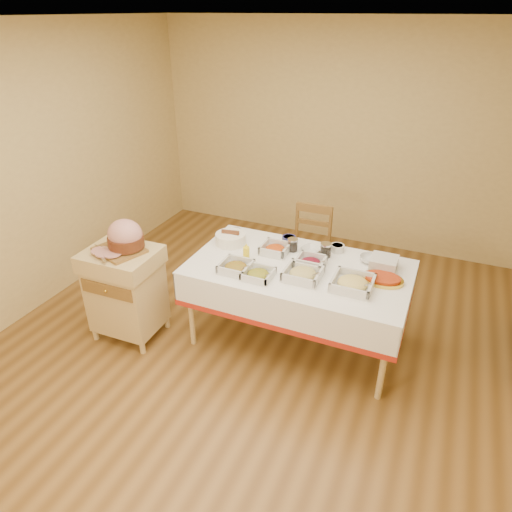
{
  "coord_description": "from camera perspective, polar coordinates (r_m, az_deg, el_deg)",
  "views": [
    {
      "loc": [
        1.29,
        -2.86,
        2.65
      ],
      "look_at": [
        -0.05,
        0.2,
        0.83
      ],
      "focal_mm": 32.0,
      "sensor_mm": 36.0,
      "label": 1
    }
  ],
  "objects": [
    {
      "name": "room_shell",
      "position": [
        3.41,
        -0.61,
        5.26
      ],
      "size": [
        5.0,
        5.0,
        5.0
      ],
      "color": "brown",
      "rests_on": "ground"
    },
    {
      "name": "dining_table",
      "position": [
        3.89,
        5.3,
        -3.37
      ],
      "size": [
        1.82,
        1.02,
        0.76
      ],
      "color": "#D3B774",
      "rests_on": "ground"
    },
    {
      "name": "butcher_cart",
      "position": [
        4.18,
        -15.98,
        -3.91
      ],
      "size": [
        0.62,
        0.52,
        0.85
      ],
      "color": "#D3B774",
      "rests_on": "ground"
    },
    {
      "name": "dining_chair",
      "position": [
        4.72,
        6.59,
        0.85
      ],
      "size": [
        0.42,
        0.41,
        0.91
      ],
      "color": "brown",
      "rests_on": "ground"
    },
    {
      "name": "ham_on_board",
      "position": [
        3.94,
        -16.13,
        2.18
      ],
      "size": [
        0.42,
        0.4,
        0.28
      ],
      "color": "brown",
      "rests_on": "butcher_cart"
    },
    {
      "name": "serving_dish_a",
      "position": [
        3.72,
        -2.54,
        -1.36
      ],
      "size": [
        0.25,
        0.24,
        0.11
      ],
      "color": "silver",
      "rests_on": "dining_table"
    },
    {
      "name": "serving_dish_b",
      "position": [
        3.63,
        0.28,
        -2.27
      ],
      "size": [
        0.23,
        0.23,
        0.09
      ],
      "color": "silver",
      "rests_on": "dining_table"
    },
    {
      "name": "serving_dish_c",
      "position": [
        3.64,
        5.88,
        -2.18
      ],
      "size": [
        0.29,
        0.29,
        0.12
      ],
      "color": "silver",
      "rests_on": "dining_table"
    },
    {
      "name": "serving_dish_d",
      "position": [
        3.58,
        11.99,
        -3.33
      ],
      "size": [
        0.31,
        0.31,
        0.12
      ],
      "color": "silver",
      "rests_on": "dining_table"
    },
    {
      "name": "serving_dish_e",
      "position": [
        4.0,
        2.41,
        0.9
      ],
      "size": [
        0.24,
        0.23,
        0.11
      ],
      "color": "silver",
      "rests_on": "dining_table"
    },
    {
      "name": "serving_dish_f",
      "position": [
        3.81,
        6.82,
        -0.8
      ],
      "size": [
        0.24,
        0.23,
        0.11
      ],
      "color": "silver",
      "rests_on": "dining_table"
    },
    {
      "name": "small_bowl_left",
      "position": [
        4.33,
        -2.56,
        3.08
      ],
      "size": [
        0.11,
        0.11,
        0.05
      ],
      "color": "silver",
      "rests_on": "dining_table"
    },
    {
      "name": "small_bowl_mid",
      "position": [
        4.19,
        4.13,
        2.15
      ],
      "size": [
        0.13,
        0.13,
        0.05
      ],
      "color": "navy",
      "rests_on": "dining_table"
    },
    {
      "name": "small_bowl_right",
      "position": [
        4.08,
        10.13,
        1.04
      ],
      "size": [
        0.12,
        0.12,
        0.06
      ],
      "color": "silver",
      "rests_on": "dining_table"
    },
    {
      "name": "bowl_white_imported",
      "position": [
        4.04,
        6.9,
        0.75
      ],
      "size": [
        0.22,
        0.22,
        0.04
      ],
      "primitive_type": "imported",
      "rotation": [
        0.0,
        0.0,
        -0.38
      ],
      "color": "silver",
      "rests_on": "dining_table"
    },
    {
      "name": "bowl_small_imported",
      "position": [
        3.97,
        13.99,
        -0.38
      ],
      "size": [
        0.19,
        0.19,
        0.05
      ],
      "primitive_type": "imported",
      "rotation": [
        0.0,
        0.0,
        -0.2
      ],
      "color": "silver",
      "rests_on": "dining_table"
    },
    {
      "name": "preserve_jar_left",
      "position": [
        4.03,
        4.6,
        1.33
      ],
      "size": [
        0.09,
        0.09,
        0.12
      ],
      "color": "silver",
      "rests_on": "dining_table"
    },
    {
      "name": "preserve_jar_right",
      "position": [
        3.97,
        8.71,
        0.68
      ],
      "size": [
        0.1,
        0.1,
        0.12
      ],
      "color": "silver",
      "rests_on": "dining_table"
    },
    {
      "name": "mustard_bottle",
      "position": [
        3.83,
        -1.22,
        0.28
      ],
      "size": [
        0.06,
        0.06,
        0.17
      ],
      "color": "yellow",
      "rests_on": "dining_table"
    },
    {
      "name": "bread_basket",
      "position": [
        4.15,
        -3.2,
        2.2
      ],
      "size": [
        0.27,
        0.27,
        0.12
      ],
      "color": "white",
      "rests_on": "dining_table"
    },
    {
      "name": "plate_stack",
      "position": [
        3.88,
        15.68,
        -0.89
      ],
      "size": [
        0.21,
        0.21,
        0.1
      ],
      "color": "silver",
      "rests_on": "dining_table"
    },
    {
      "name": "brass_platter",
      "position": [
        3.72,
        15.5,
        -2.78
      ],
      "size": [
        0.33,
        0.24,
        0.04
      ],
      "color": "gold",
      "rests_on": "dining_table"
    }
  ]
}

